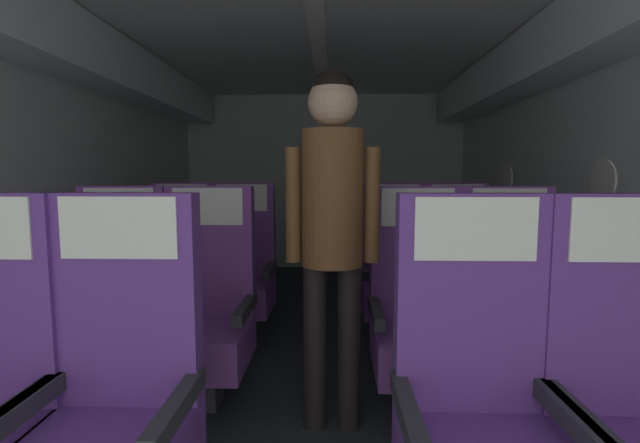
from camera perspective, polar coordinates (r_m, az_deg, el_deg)
ground at (r=3.01m, az=-0.71°, el=-17.79°), size 3.78×6.39×0.02m
fuselage_shell at (r=3.06m, az=-0.51°, el=14.23°), size 3.66×6.04×2.28m
seat_a_left_aisle at (r=1.64m, az=-24.98°, el=-20.97°), size 0.50×0.51×1.14m
seat_a_right_aisle at (r=1.74m, az=35.66°, el=-19.88°), size 0.50×0.51×1.14m
seat_a_right_window at (r=1.56m, az=19.61°, el=-22.32°), size 0.50×0.51×1.14m
seat_b_left_window at (r=2.65m, az=-24.66°, el=-10.57°), size 0.50×0.51×1.14m
seat_b_left_aisle at (r=2.49m, az=-14.43°, el=-11.26°), size 0.50×0.51×1.14m
seat_b_right_aisle at (r=2.54m, az=23.24°, el=-11.23°), size 0.50×0.51×1.14m
seat_b_right_window at (r=2.41m, az=12.48°, el=-11.81°), size 0.50×0.51×1.14m
seat_c_left_window at (r=3.52m, az=-17.45°, el=-6.30°), size 0.50×0.51×1.14m
seat_c_left_aisle at (r=3.39m, az=-10.10°, el=-6.58°), size 0.50×0.51×1.14m
seat_c_right_aisle at (r=3.46m, az=17.24°, el=-6.49°), size 0.50×0.51×1.14m
seat_c_right_window at (r=3.34m, az=9.42°, el=-6.74°), size 0.50×0.51×1.14m
flight_attendant at (r=2.04m, az=1.60°, el=1.23°), size 0.43×0.28×1.66m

